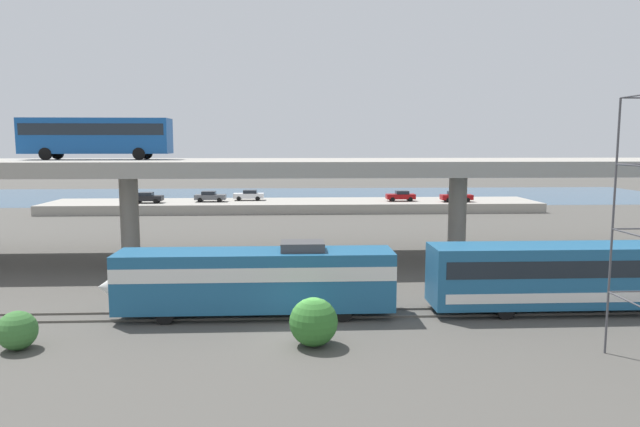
% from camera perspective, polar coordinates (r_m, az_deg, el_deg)
% --- Properties ---
extents(ground_plane, '(260.00, 260.00, 0.00)m').
position_cam_1_polar(ground_plane, '(28.89, -2.11, -12.38)').
color(ground_plane, '#4C4944').
extents(rail_strip_near, '(110.00, 0.12, 0.12)m').
position_cam_1_polar(rail_strip_near, '(31.98, -2.19, -10.34)').
color(rail_strip_near, '#59544C').
rests_on(rail_strip_near, ground_plane).
extents(rail_strip_far, '(110.00, 0.12, 0.12)m').
position_cam_1_polar(rail_strip_far, '(33.36, -2.22, -9.60)').
color(rail_strip_far, '#59544C').
rests_on(rail_strip_far, ground_plane).
extents(train_locomotive, '(16.25, 3.04, 4.18)m').
position_cam_1_polar(train_locomotive, '(32.23, -7.74, -6.33)').
color(train_locomotive, '#1E5984').
rests_on(train_locomotive, ground_plane).
extents(train_coach_lead, '(21.86, 3.04, 3.86)m').
position_cam_1_polar(train_coach_lead, '(37.18, 27.66, -5.32)').
color(train_coach_lead, '#1E5984').
rests_on(train_coach_lead, ground_plane).
extents(highway_overpass, '(96.00, 11.58, 8.24)m').
position_cam_1_polar(highway_overpass, '(47.30, -2.45, 4.40)').
color(highway_overpass, '#9E998E').
rests_on(highway_overpass, ground_plane).
extents(transit_bus_on_overpass, '(12.00, 2.68, 3.40)m').
position_cam_1_polar(transit_bus_on_overpass, '(51.24, -21.31, 7.32)').
color(transit_bus_on_overpass, '#14478C').
rests_on(transit_bus_on_overpass, highway_overpass).
extents(pier_parking_lot, '(69.58, 10.61, 1.34)m').
position_cam_1_polar(pier_parking_lot, '(82.73, -2.58, 0.79)').
color(pier_parking_lot, '#9E998E').
rests_on(pier_parking_lot, ground_plane).
extents(parked_car_0, '(4.12, 1.82, 1.50)m').
position_cam_1_polar(parked_car_0, '(83.19, 8.04, 1.76)').
color(parked_car_0, maroon).
rests_on(parked_car_0, pier_parking_lot).
extents(parked_car_1, '(4.43, 1.83, 1.50)m').
position_cam_1_polar(parked_car_1, '(83.62, 13.38, 1.66)').
color(parked_car_1, maroon).
rests_on(parked_car_1, pier_parking_lot).
extents(parked_car_2, '(4.08, 1.96, 1.50)m').
position_cam_1_polar(parked_car_2, '(83.33, -16.77, 1.54)').
color(parked_car_2, black).
rests_on(parked_car_2, pier_parking_lot).
extents(parked_car_3, '(4.37, 1.99, 1.50)m').
position_cam_1_polar(parked_car_3, '(84.24, -7.07, 1.84)').
color(parked_car_3, silver).
rests_on(parked_car_3, pier_parking_lot).
extents(parked_car_4, '(4.33, 1.99, 1.50)m').
position_cam_1_polar(parked_car_4, '(83.04, -10.87, 1.69)').
color(parked_car_4, '#515459').
rests_on(parked_car_4, pier_parking_lot).
extents(harbor_water, '(140.00, 36.00, 0.01)m').
position_cam_1_polar(harbor_water, '(105.69, -2.63, 1.77)').
color(harbor_water, '#2D5170').
rests_on(harbor_water, ground_plane).
extents(shrub_left, '(1.83, 1.83, 1.83)m').
position_cam_1_polar(shrub_left, '(30.70, -27.87, -10.24)').
color(shrub_left, '#397133').
rests_on(shrub_left, ground_plane).
extents(shrub_right, '(2.32, 2.32, 2.32)m').
position_cam_1_polar(shrub_right, '(27.68, -0.65, -10.72)').
color(shrub_right, '#306E2B').
rests_on(shrub_right, ground_plane).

